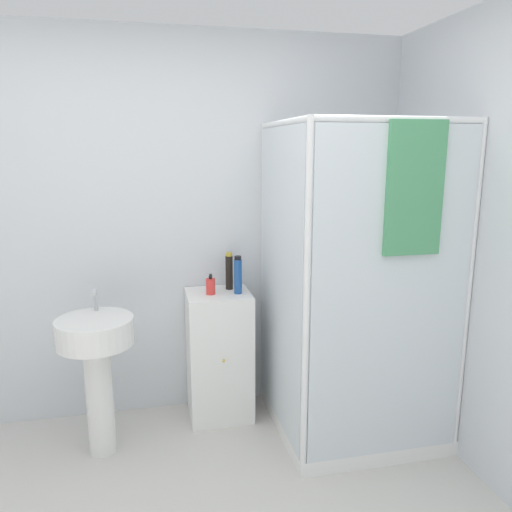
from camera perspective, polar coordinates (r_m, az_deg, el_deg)
wall_back at (r=3.33m, az=-11.48°, el=2.98°), size 6.40×0.06×2.50m
shower_enclosure at (r=3.21m, az=10.44°, el=-11.42°), size 0.96×0.99×1.93m
vanity_cabinet at (r=3.38m, az=-4.22°, el=-11.20°), size 0.41×0.39×0.86m
sink at (r=3.05m, az=-17.73°, el=-10.92°), size 0.44×0.44×0.96m
soap_dispenser at (r=3.19m, az=-5.21°, el=-3.43°), size 0.06×0.06×0.13m
shampoo_bottle_tall_black at (r=3.28m, az=-3.09°, el=-1.76°), size 0.05×0.05×0.25m
shampoo_bottle_blue at (r=3.18m, az=-2.08°, el=-2.22°), size 0.05×0.05×0.25m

